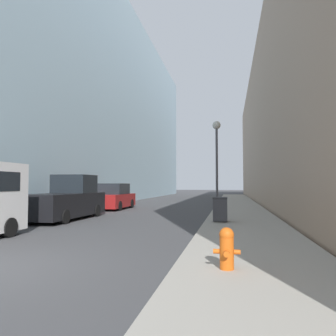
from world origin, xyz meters
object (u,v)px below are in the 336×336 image
object	(u,v)px
trash_bin	(220,209)
pickup_truck	(67,201)
fire_hydrant	(227,247)
parked_sedan_near	(114,197)
lamppost	(217,152)

from	to	relation	value
trash_bin	pickup_truck	world-z (taller)	pickup_truck
fire_hydrant	pickup_truck	xyz separation A→B (m)	(-7.95, 8.85, 0.37)
trash_bin	pickup_truck	xyz separation A→B (m)	(-7.59, 0.90, 0.25)
pickup_truck	parked_sedan_near	world-z (taller)	pickup_truck
fire_hydrant	trash_bin	xyz separation A→B (m)	(-0.36, 7.95, 0.13)
fire_hydrant	trash_bin	bearing A→B (deg)	92.58
fire_hydrant	pickup_truck	size ratio (longest dim) A/B	0.14
lamppost	pickup_truck	xyz separation A→B (m)	(-7.35, -2.03, -2.52)
fire_hydrant	pickup_truck	bearing A→B (deg)	131.93
fire_hydrant	parked_sedan_near	world-z (taller)	parked_sedan_near
fire_hydrant	lamppost	world-z (taller)	lamppost
lamppost	pickup_truck	world-z (taller)	lamppost
trash_bin	parked_sedan_near	xyz separation A→B (m)	(-7.61, 7.64, 0.14)
trash_bin	lamppost	distance (m)	4.04
fire_hydrant	parked_sedan_near	xyz separation A→B (m)	(-7.97, 15.59, 0.26)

